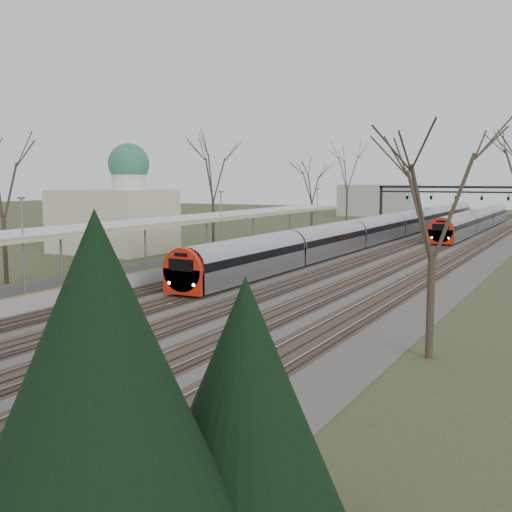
{
  "coord_description": "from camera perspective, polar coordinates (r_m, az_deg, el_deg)",
  "views": [
    {
      "loc": [
        18.32,
        -9.62,
        6.94
      ],
      "look_at": [
        -0.93,
        27.08,
        2.0
      ],
      "focal_mm": 45.0,
      "sensor_mm": 36.0,
      "label": 1
    }
  ],
  "objects": [
    {
      "name": "track_bed",
      "position": [
        67.44,
        12.01,
        0.79
      ],
      "size": [
        24.0,
        160.0,
        0.22
      ],
      "color": "#474442",
      "rests_on": "ground"
    },
    {
      "name": "platform",
      "position": [
        54.87,
        -2.45,
        0.05
      ],
      "size": [
        3.5,
        69.0,
        1.0
      ],
      "primitive_type": "cube",
      "color": "#9E9B93",
      "rests_on": "ground"
    },
    {
      "name": "canopy",
      "position": [
        50.73,
        -5.04,
        3.37
      ],
      "size": [
        4.1,
        50.0,
        3.11
      ],
      "color": "slate",
      "rests_on": "platform"
    },
    {
      "name": "dome_building",
      "position": [
        62.3,
        -12.38,
        3.68
      ],
      "size": [
        10.0,
        8.0,
        10.3
      ],
      "color": "beige",
      "rests_on": "ground"
    },
    {
      "name": "signal_gantry",
      "position": [
        96.33,
        16.97,
        5.29
      ],
      "size": [
        21.0,
        0.59,
        6.08
      ],
      "color": "black",
      "rests_on": "ground"
    },
    {
      "name": "evergreen_clump",
      "position": [
        11.2,
        -9.27,
        -12.41
      ],
      "size": [
        5.9,
        7.1,
        6.5
      ],
      "color": "#2D231C",
      "rests_on": "ground"
    },
    {
      "name": "tree_west_near",
      "position": [
        45.34,
        -21.68,
        6.76
      ],
      "size": [
        5.0,
        5.0,
        10.3
      ],
      "color": "#2D231C",
      "rests_on": "ground"
    },
    {
      "name": "tree_west_far",
      "position": [
        67.59,
        -3.86,
        7.69
      ],
      "size": [
        5.5,
        5.5,
        11.33
      ],
      "color": "#2D231C",
      "rests_on": "ground"
    },
    {
      "name": "tree_east_near",
      "position": [
        25.19,
        15.56,
        5.68
      ],
      "size": [
        4.5,
        4.5,
        9.27
      ],
      "color": "#2D231C",
      "rests_on": "ground"
    },
    {
      "name": "train_near",
      "position": [
        78.31,
        12.21,
        2.64
      ],
      "size": [
        2.62,
        90.21,
        3.05
      ],
      "color": "#A2A4AC",
      "rests_on": "ground"
    },
    {
      "name": "train_far",
      "position": [
        91.13,
        18.94,
        2.99
      ],
      "size": [
        2.62,
        45.21,
        3.05
      ],
      "color": "#A2A4AC",
      "rests_on": "ground"
    }
  ]
}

